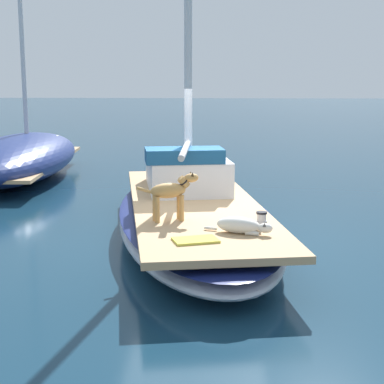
# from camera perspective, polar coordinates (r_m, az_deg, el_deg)

# --- Properties ---
(ground_plane) EXTENTS (120.00, 120.00, 0.00)m
(ground_plane) POSITION_cam_1_polar(r_m,az_deg,el_deg) (10.47, 0.22, -4.39)
(ground_plane) COLOR #143347
(sailboat_main) EXTENTS (3.64, 7.54, 0.66)m
(sailboat_main) POSITION_cam_1_polar(r_m,az_deg,el_deg) (10.39, 0.22, -2.61)
(sailboat_main) COLOR #B2B7C1
(sailboat_main) RESTS_ON ground
(cabin_house) EXTENTS (1.73, 2.42, 0.84)m
(cabin_house) POSITION_cam_1_polar(r_m,az_deg,el_deg) (11.35, -0.54, 2.00)
(cabin_house) COLOR silver
(cabin_house) RESTS_ON sailboat_main
(dog_tan) EXTENTS (0.91, 0.41, 0.70)m
(dog_tan) POSITION_cam_1_polar(r_m,az_deg,el_deg) (8.89, -1.93, -0.00)
(dog_tan) COLOR tan
(dog_tan) RESTS_ON sailboat_main
(dog_white) EXTENTS (0.93, 0.44, 0.22)m
(dog_white) POSITION_cam_1_polar(r_m,az_deg,el_deg) (8.27, 4.55, -3.11)
(dog_white) COLOR silver
(dog_white) RESTS_ON sailboat_main
(deck_winch) EXTENTS (0.16, 0.16, 0.21)m
(deck_winch) POSITION_cam_1_polar(r_m,az_deg,el_deg) (8.67, 6.44, -2.54)
(deck_winch) COLOR #B7B7BC
(deck_winch) RESTS_ON sailboat_main
(deck_towel) EXTENTS (0.64, 0.51, 0.03)m
(deck_towel) POSITION_cam_1_polar(r_m,az_deg,el_deg) (7.88, 0.33, -4.47)
(deck_towel) COLOR #D8D14C
(deck_towel) RESTS_ON sailboat_main
(moored_boat_port_side) EXTENTS (2.89, 7.06, 5.77)m
(moored_boat_port_side) POSITION_cam_1_polar(r_m,az_deg,el_deg) (16.94, -15.54, 3.16)
(moored_boat_port_side) COLOR navy
(moored_boat_port_side) RESTS_ON ground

